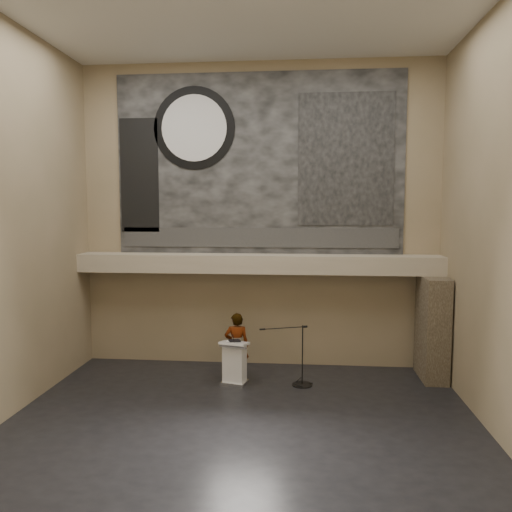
# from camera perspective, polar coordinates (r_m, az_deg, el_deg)

# --- Properties ---
(floor) EXTENTS (10.00, 10.00, 0.00)m
(floor) POSITION_cam_1_polar(r_m,az_deg,el_deg) (11.06, -1.59, -18.42)
(floor) COLOR black
(floor) RESTS_ON ground
(ceiling) EXTENTS (10.00, 10.00, 0.00)m
(ceiling) POSITION_cam_1_polar(r_m,az_deg,el_deg) (10.87, -1.72, 27.18)
(ceiling) COLOR silver
(ceiling) RESTS_ON wall_back
(wall_back) EXTENTS (10.00, 0.02, 8.50)m
(wall_back) POSITION_cam_1_polar(r_m,az_deg,el_deg) (14.09, 0.30, 4.57)
(wall_back) COLOR #7C6D4E
(wall_back) RESTS_ON floor
(wall_front) EXTENTS (10.00, 0.02, 8.50)m
(wall_front) POSITION_cam_1_polar(r_m,az_deg,el_deg) (6.16, -6.11, 3.24)
(wall_front) COLOR #7C6D4E
(wall_front) RESTS_ON floor
(wall_left) EXTENTS (0.02, 8.00, 8.50)m
(wall_left) POSITION_cam_1_polar(r_m,az_deg,el_deg) (11.80, -26.59, 3.79)
(wall_left) COLOR #7C6D4E
(wall_left) RESTS_ON floor
(wall_right) EXTENTS (0.02, 8.00, 8.50)m
(wall_right) POSITION_cam_1_polar(r_m,az_deg,el_deg) (10.73, 25.97, 3.69)
(wall_right) COLOR #7C6D4E
(wall_right) RESTS_ON floor
(soffit) EXTENTS (10.00, 0.80, 0.50)m
(soffit) POSITION_cam_1_polar(r_m,az_deg,el_deg) (13.77, 0.15, -0.87)
(soffit) COLOR #9F927B
(soffit) RESTS_ON wall_back
(sprinkler_left) EXTENTS (0.04, 0.04, 0.06)m
(sprinkler_left) POSITION_cam_1_polar(r_m,az_deg,el_deg) (13.99, -6.41, -1.96)
(sprinkler_left) COLOR #B2893D
(sprinkler_left) RESTS_ON soffit
(sprinkler_right) EXTENTS (0.04, 0.04, 0.06)m
(sprinkler_right) POSITION_cam_1_polar(r_m,az_deg,el_deg) (13.72, 8.07, -2.13)
(sprinkler_right) COLOR #B2893D
(sprinkler_right) RESTS_ON soffit
(banner) EXTENTS (8.00, 0.05, 5.00)m
(banner) POSITION_cam_1_polar(r_m,az_deg,el_deg) (14.11, 0.29, 10.47)
(banner) COLOR black
(banner) RESTS_ON wall_back
(banner_text_strip) EXTENTS (7.76, 0.02, 0.55)m
(banner_text_strip) POSITION_cam_1_polar(r_m,az_deg,el_deg) (14.04, 0.27, 2.12)
(banner_text_strip) COLOR #2A2A2A
(banner_text_strip) RESTS_ON banner
(banner_clock_rim) EXTENTS (2.30, 0.02, 2.30)m
(banner_clock_rim) POSITION_cam_1_polar(r_m,az_deg,el_deg) (14.45, -7.08, 14.30)
(banner_clock_rim) COLOR black
(banner_clock_rim) RESTS_ON banner
(banner_clock_face) EXTENTS (1.84, 0.02, 1.84)m
(banner_clock_face) POSITION_cam_1_polar(r_m,az_deg,el_deg) (14.43, -7.10, 14.31)
(banner_clock_face) COLOR silver
(banner_clock_face) RESTS_ON banner
(banner_building_print) EXTENTS (2.60, 0.02, 3.60)m
(banner_building_print) POSITION_cam_1_polar(r_m,az_deg,el_deg) (14.07, 10.23, 10.80)
(banner_building_print) COLOR black
(banner_building_print) RESTS_ON banner
(banner_brick_print) EXTENTS (1.10, 0.02, 3.20)m
(banner_brick_print) POSITION_cam_1_polar(r_m,az_deg,el_deg) (14.73, -13.19, 8.94)
(banner_brick_print) COLOR black
(banner_brick_print) RESTS_ON banner
(stone_pier) EXTENTS (0.60, 1.40, 2.70)m
(stone_pier) POSITION_cam_1_polar(r_m,az_deg,el_deg) (13.98, 19.51, -7.76)
(stone_pier) COLOR #3D3325
(stone_pier) RESTS_ON floor
(lectern) EXTENTS (0.78, 0.63, 1.13)m
(lectern) POSITION_cam_1_polar(r_m,az_deg,el_deg) (12.99, -2.47, -12.10)
(lectern) COLOR silver
(lectern) RESTS_ON floor
(binder) EXTENTS (0.34, 0.31, 0.04)m
(binder) POSITION_cam_1_polar(r_m,az_deg,el_deg) (12.86, -2.46, -9.66)
(binder) COLOR black
(binder) RESTS_ON lectern
(papers) EXTENTS (0.23, 0.29, 0.00)m
(papers) POSITION_cam_1_polar(r_m,az_deg,el_deg) (12.85, -3.05, -9.75)
(papers) COLOR white
(papers) RESTS_ON lectern
(speaker_person) EXTENTS (0.68, 0.48, 1.75)m
(speaker_person) POSITION_cam_1_polar(r_m,az_deg,el_deg) (13.32, -2.22, -10.20)
(speaker_person) COLOR white
(speaker_person) RESTS_ON floor
(mic_stand) EXTENTS (1.31, 0.64, 1.55)m
(mic_stand) POSITION_cam_1_polar(r_m,az_deg,el_deg) (13.05, 5.15, -13.56)
(mic_stand) COLOR black
(mic_stand) RESTS_ON floor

